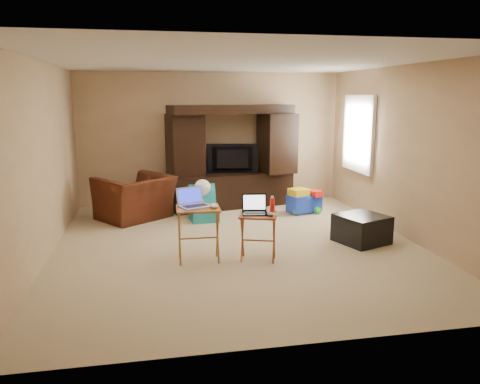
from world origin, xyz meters
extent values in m
plane|color=#CBB38C|center=(0.00, 0.00, 0.00)|extent=(5.50, 5.50, 0.00)
plane|color=silver|center=(0.00, 0.00, 2.50)|extent=(5.50, 5.50, 0.00)
plane|color=tan|center=(0.00, 2.75, 1.25)|extent=(5.00, 0.00, 5.00)
plane|color=tan|center=(0.00, -2.75, 1.25)|extent=(5.00, 0.00, 5.00)
plane|color=tan|center=(-2.50, 0.00, 1.25)|extent=(0.00, 5.50, 5.50)
plane|color=tan|center=(2.50, 0.00, 1.25)|extent=(0.00, 5.50, 5.50)
plane|color=white|center=(2.48, 1.55, 1.40)|extent=(0.00, 1.20, 1.20)
cube|color=white|center=(2.46, 1.55, 1.40)|extent=(0.06, 1.14, 1.34)
cube|color=black|center=(0.33, 2.31, 0.95)|extent=(2.39, 1.07, 1.89)
imported|color=black|center=(0.33, 2.27, 0.91)|extent=(0.97, 0.29, 0.55)
imported|color=#461E0F|center=(-1.44, 1.73, 0.36)|extent=(1.49, 1.46, 0.73)
cube|color=black|center=(1.76, -0.22, 0.20)|extent=(0.79, 0.79, 0.40)
cube|color=#AA5F29|center=(-0.60, -0.56, 0.35)|extent=(0.55, 0.44, 0.70)
cube|color=#994A25|center=(0.15, -0.66, 0.30)|extent=(0.56, 0.50, 0.60)
cube|color=#B9B9BE|center=(-0.63, -0.53, 0.82)|extent=(0.45, 0.41, 0.24)
cube|color=black|center=(0.11, -0.64, 0.72)|extent=(0.35, 0.31, 0.24)
ellipsoid|color=silver|center=(-0.41, -0.63, 0.73)|extent=(0.12, 0.16, 0.06)
ellipsoid|color=#3B3B40|center=(0.28, -0.78, 0.63)|extent=(0.12, 0.14, 0.05)
cylinder|color=red|center=(0.35, -0.58, 0.69)|extent=(0.06, 0.06, 0.18)
camera|label=1|loc=(-1.14, -6.19, 2.06)|focal=35.00mm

